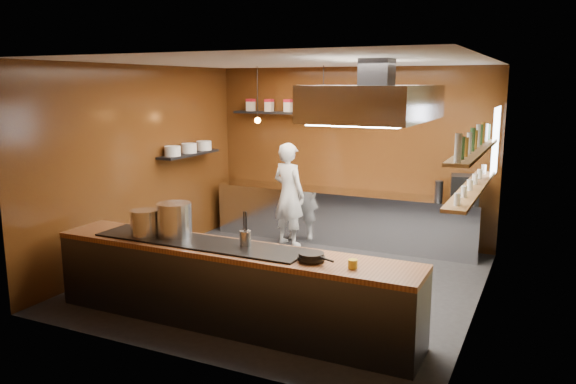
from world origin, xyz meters
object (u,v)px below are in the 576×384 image
Objects in this scene: stockpot_small at (145,223)px; espresso_machine at (465,188)px; extractor_hood at (376,102)px; stockpot_large at (174,219)px; chef at (289,195)px.

espresso_machine reaches higher than stockpot_small.
extractor_hood is at bearing -115.20° from espresso_machine.
espresso_machine is at bearing 74.66° from extractor_hood.
stockpot_small is at bearing -138.97° from espresso_machine.
chef is (0.02, 3.14, -0.26)m from stockpot_large.
extractor_hood is 4.89× the size of stockpot_large.
espresso_machine is (0.70, 2.57, -1.39)m from extractor_hood.
stockpot_small is 0.19× the size of chef.
espresso_machine is (2.79, 3.69, -0.03)m from stockpot_large.
stockpot_large is 0.97× the size of espresso_machine.
stockpot_large is at bearing -136.94° from espresso_machine.
extractor_hood is 4.74× the size of espresso_machine.
extractor_hood is at bearing 28.29° from stockpot_large.
stockpot_large is (-2.09, -1.12, -1.37)m from extractor_hood.
stockpot_large reaches higher than stockpot_small.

